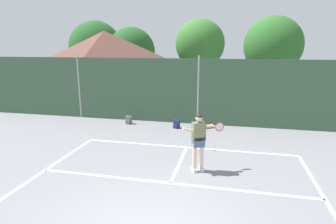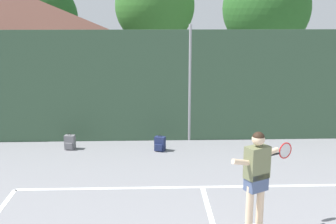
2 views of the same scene
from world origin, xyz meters
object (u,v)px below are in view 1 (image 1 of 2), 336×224
at_px(backpack_grey, 129,120).
at_px(backpack_navy, 176,124).
at_px(tennis_player, 199,137).
at_px(tennis_ball, 214,150).

height_order(backpack_grey, backpack_navy, same).
xyz_separation_m(tennis_player, backpack_grey, (-4.10, 4.76, -0.92)).
relative_size(tennis_player, backpack_navy, 4.01).
bearing_deg(backpack_navy, backpack_grey, 174.87).
distance_m(tennis_player, backpack_grey, 6.35).
xyz_separation_m(backpack_grey, backpack_navy, (2.53, -0.23, 0.00)).
bearing_deg(backpack_navy, tennis_ball, -53.48).
relative_size(backpack_grey, backpack_navy, 1.00).
bearing_deg(backpack_grey, tennis_ball, -32.66).
xyz_separation_m(tennis_player, backpack_navy, (-1.58, 4.53, -0.92)).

